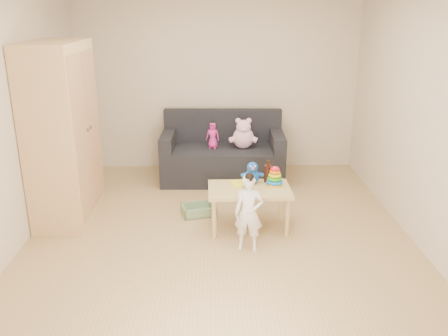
{
  "coord_description": "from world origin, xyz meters",
  "views": [
    {
      "loc": [
        -0.05,
        -4.57,
        2.31
      ],
      "look_at": [
        0.05,
        0.25,
        0.65
      ],
      "focal_mm": 38.0,
      "sensor_mm": 36.0,
      "label": 1
    }
  ],
  "objects_px": {
    "wardrobe": "(63,133)",
    "sofa": "(223,163)",
    "play_table": "(249,208)",
    "toddler": "(249,214)"
  },
  "relations": [
    {
      "from": "wardrobe",
      "to": "sofa",
      "type": "height_order",
      "value": "wardrobe"
    },
    {
      "from": "wardrobe",
      "to": "play_table",
      "type": "bearing_deg",
      "value": -10.24
    },
    {
      "from": "play_table",
      "to": "toddler",
      "type": "height_order",
      "value": "toddler"
    },
    {
      "from": "sofa",
      "to": "toddler",
      "type": "height_order",
      "value": "toddler"
    },
    {
      "from": "wardrobe",
      "to": "toddler",
      "type": "bearing_deg",
      "value": -22.88
    },
    {
      "from": "sofa",
      "to": "play_table",
      "type": "xyz_separation_m",
      "value": [
        0.26,
        -1.53,
        -0.0
      ]
    },
    {
      "from": "sofa",
      "to": "toddler",
      "type": "xyz_separation_m",
      "value": [
        0.22,
        -2.01,
        0.15
      ]
    },
    {
      "from": "sofa",
      "to": "play_table",
      "type": "bearing_deg",
      "value": -79.13
    },
    {
      "from": "wardrobe",
      "to": "toddler",
      "type": "xyz_separation_m",
      "value": [
        2.0,
        -0.84,
        -0.6
      ]
    },
    {
      "from": "sofa",
      "to": "play_table",
      "type": "distance_m",
      "value": 1.55
    }
  ]
}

